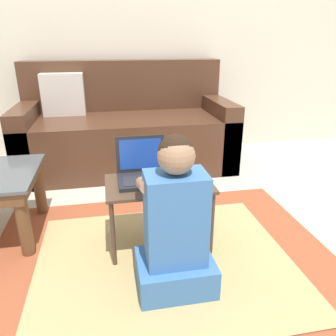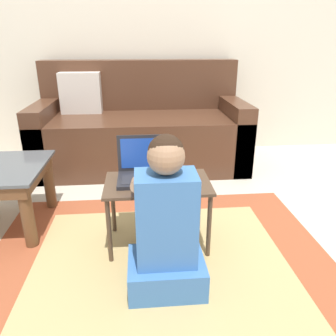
{
  "view_description": "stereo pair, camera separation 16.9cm",
  "coord_description": "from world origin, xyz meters",
  "px_view_note": "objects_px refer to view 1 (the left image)",
  "views": [
    {
      "loc": [
        -0.37,
        -1.57,
        1.1
      ],
      "look_at": [
        -0.06,
        0.06,
        0.45
      ],
      "focal_mm": 35.0,
      "sensor_mm": 36.0,
      "label": 1
    },
    {
      "loc": [
        -0.21,
        -1.59,
        1.1
      ],
      "look_at": [
        -0.06,
        0.06,
        0.45
      ],
      "focal_mm": 35.0,
      "sensor_mm": 36.0,
      "label": 2
    }
  ],
  "objects_px": {
    "couch": "(126,131)",
    "laptop": "(143,174)",
    "laptop_desk": "(159,191)",
    "computer_mouse": "(182,181)",
    "person_seated": "(175,228)"
  },
  "relations": [
    {
      "from": "laptop_desk",
      "to": "laptop",
      "type": "distance_m",
      "value": 0.13
    },
    {
      "from": "laptop_desk",
      "to": "computer_mouse",
      "type": "xyz_separation_m",
      "value": [
        0.12,
        -0.04,
        0.07
      ]
    },
    {
      "from": "computer_mouse",
      "to": "person_seated",
      "type": "distance_m",
      "value": 0.34
    },
    {
      "from": "person_seated",
      "to": "computer_mouse",
      "type": "bearing_deg",
      "value": 72.21
    },
    {
      "from": "couch",
      "to": "laptop",
      "type": "bearing_deg",
      "value": -90.01
    },
    {
      "from": "computer_mouse",
      "to": "person_seated",
      "type": "relative_size",
      "value": 0.14
    },
    {
      "from": "couch",
      "to": "computer_mouse",
      "type": "relative_size",
      "value": 17.57
    },
    {
      "from": "laptop",
      "to": "laptop_desk",
      "type": "bearing_deg",
      "value": -29.57
    },
    {
      "from": "couch",
      "to": "person_seated",
      "type": "distance_m",
      "value": 1.69
    },
    {
      "from": "laptop",
      "to": "computer_mouse",
      "type": "distance_m",
      "value": 0.22
    },
    {
      "from": "couch",
      "to": "laptop",
      "type": "relative_size",
      "value": 6.87
    },
    {
      "from": "laptop",
      "to": "person_seated",
      "type": "bearing_deg",
      "value": -76.38
    },
    {
      "from": "couch",
      "to": "laptop_desk",
      "type": "height_order",
      "value": "couch"
    },
    {
      "from": "couch",
      "to": "person_seated",
      "type": "relative_size",
      "value": 2.45
    },
    {
      "from": "laptop_desk",
      "to": "computer_mouse",
      "type": "relative_size",
      "value": 5.42
    }
  ]
}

